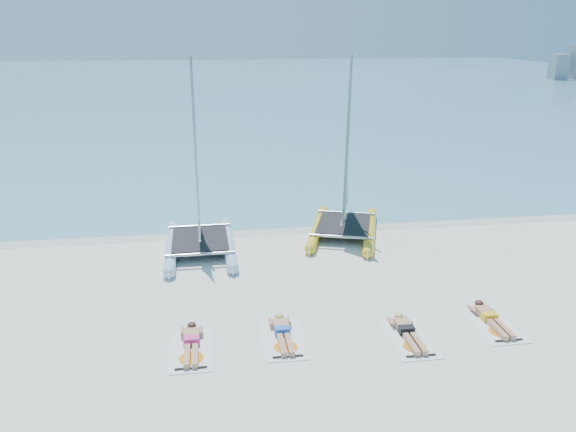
% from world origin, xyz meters
% --- Properties ---
extents(ground, '(140.00, 140.00, 0.00)m').
position_xyz_m(ground, '(0.00, 0.00, 0.00)').
color(ground, silver).
rests_on(ground, ground).
extents(sea, '(140.00, 115.00, 0.01)m').
position_xyz_m(sea, '(0.00, 63.00, 0.01)').
color(sea, '#7CBCCF').
rests_on(sea, ground).
extents(wet_sand_strip, '(140.00, 1.40, 0.01)m').
position_xyz_m(wet_sand_strip, '(0.00, 5.50, 0.00)').
color(wet_sand_strip, beige).
rests_on(wet_sand_strip, ground).
extents(catamaran_blue, '(2.32, 4.73, 6.41)m').
position_xyz_m(catamaran_blue, '(-2.11, 3.87, 1.91)').
color(catamaran_blue, '#B9D8F4').
rests_on(catamaran_blue, ground).
extents(catamaran_yellow, '(3.56, 5.14, 6.38)m').
position_xyz_m(catamaran_yellow, '(3.11, 5.03, 2.01)').
color(catamaran_yellow, yellow).
rests_on(catamaran_yellow, ground).
extents(towel_a, '(1.00, 1.85, 0.02)m').
position_xyz_m(towel_a, '(-2.28, -2.41, 0.01)').
color(towel_a, white).
rests_on(towel_a, ground).
extents(sunbather_a, '(0.37, 1.73, 0.26)m').
position_xyz_m(sunbather_a, '(-2.28, -2.21, 0.12)').
color(sunbather_a, tan).
rests_on(sunbather_a, towel_a).
extents(towel_b, '(1.00, 1.85, 0.02)m').
position_xyz_m(towel_b, '(-0.13, -2.25, 0.01)').
color(towel_b, white).
rests_on(towel_b, ground).
extents(sunbather_b, '(0.37, 1.73, 0.26)m').
position_xyz_m(sunbather_b, '(-0.13, -2.06, 0.12)').
color(sunbather_b, tan).
rests_on(sunbather_b, towel_b).
extents(towel_c, '(1.00, 1.85, 0.02)m').
position_xyz_m(towel_c, '(2.85, -2.64, 0.01)').
color(towel_c, white).
rests_on(towel_c, ground).
extents(sunbather_c, '(0.37, 1.73, 0.26)m').
position_xyz_m(sunbather_c, '(2.85, -2.45, 0.12)').
color(sunbather_c, tan).
rests_on(sunbather_c, towel_c).
extents(towel_d, '(1.00, 1.85, 0.02)m').
position_xyz_m(towel_d, '(5.15, -2.31, 0.01)').
color(towel_d, white).
rests_on(towel_d, ground).
extents(sunbather_d, '(0.37, 1.73, 0.26)m').
position_xyz_m(sunbather_d, '(5.15, -2.12, 0.12)').
color(sunbather_d, tan).
rests_on(sunbather_d, towel_d).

